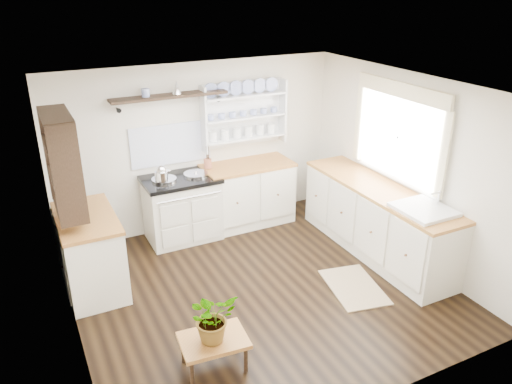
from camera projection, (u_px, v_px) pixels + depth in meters
floor at (261, 288)px, 5.75m from camera, size 4.00×3.80×0.01m
wall_back at (199, 147)px, 6.85m from camera, size 4.00×0.02×2.30m
wall_right at (406, 167)px, 6.11m from camera, size 0.02×3.80×2.30m
wall_left at (63, 237)px, 4.47m from camera, size 0.02×3.80×2.30m
ceiling at (262, 89)px, 4.84m from camera, size 4.00×3.80×0.01m
window at (399, 132)px, 6.05m from camera, size 0.08×1.55×1.22m
aga_cooker at (182, 208)px, 6.70m from camera, size 0.98×0.69×0.91m
back_cabinets at (248, 193)px, 7.13m from camera, size 1.27×0.63×0.90m
right_cabinets at (376, 219)px, 6.34m from camera, size 0.62×2.43×0.90m
belfast_sink at (422, 219)px, 5.59m from camera, size 0.55×0.60×0.45m
left_cabinets at (90, 251)px, 5.61m from camera, size 0.62×1.13×0.90m
plate_rack at (242, 113)px, 6.93m from camera, size 1.20×0.22×0.90m
high_shelf at (169, 97)px, 6.29m from camera, size 1.50×0.29×0.16m
left_shelving at (62, 162)px, 5.12m from camera, size 0.28×0.80×1.05m
kettle at (161, 173)px, 6.25m from camera, size 0.17×0.17×0.20m
utensil_crock at (208, 164)px, 6.76m from camera, size 0.11×0.11×0.12m
center_table at (214, 343)px, 4.48m from camera, size 0.63×0.48×0.32m
potted_plant at (213, 317)px, 4.37m from camera, size 0.48×0.43×0.47m
floor_rug at (354, 287)px, 5.75m from camera, size 0.71×0.94×0.02m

